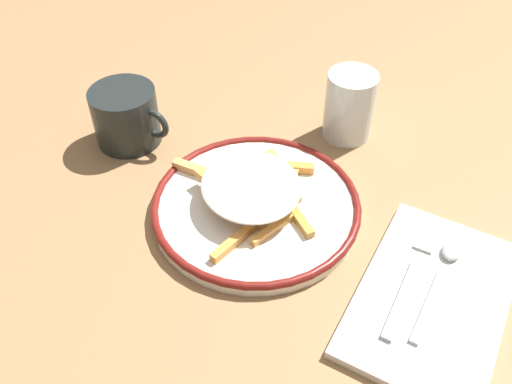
{
  "coord_description": "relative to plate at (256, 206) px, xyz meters",
  "views": [
    {
      "loc": [
        0.22,
        -0.42,
        0.5
      ],
      "look_at": [
        0.0,
        0.0,
        0.03
      ],
      "focal_mm": 37.82,
      "sensor_mm": 36.0,
      "label": 1
    }
  ],
  "objects": [
    {
      "name": "coffee_mug",
      "position": [
        -0.23,
        0.04,
        0.03
      ],
      "size": [
        0.12,
        0.09,
        0.08
      ],
      "color": "#222928",
      "rests_on": "ground_plane"
    },
    {
      "name": "water_glass",
      "position": [
        0.04,
        0.2,
        0.04
      ],
      "size": [
        0.07,
        0.07,
        0.1
      ],
      "primitive_type": "cylinder",
      "color": "silver",
      "rests_on": "ground_plane"
    },
    {
      "name": "plate",
      "position": [
        0.0,
        0.0,
        0.0
      ],
      "size": [
        0.26,
        0.26,
        0.02
      ],
      "color": "white",
      "rests_on": "ground_plane"
    },
    {
      "name": "ground_plane",
      "position": [
        0.0,
        0.0,
        -0.01
      ],
      "size": [
        2.6,
        2.6,
        0.0
      ],
      "primitive_type": "plane",
      "color": "#99734A"
    },
    {
      "name": "fork",
      "position": [
        0.21,
        -0.02,
        0.0
      ],
      "size": [
        0.02,
        0.18,
        0.01
      ],
      "color": "silver",
      "rests_on": "napkin"
    },
    {
      "name": "spoon",
      "position": [
        0.23,
        0.0,
        0.0
      ],
      "size": [
        0.02,
        0.15,
        0.01
      ],
      "color": "silver",
      "rests_on": "napkin"
    },
    {
      "name": "fries_heap",
      "position": [
        -0.01,
        0.0,
        0.02
      ],
      "size": [
        0.22,
        0.2,
        0.04
      ],
      "color": "#EBB566",
      "rests_on": "plate"
    },
    {
      "name": "napkin",
      "position": [
        0.23,
        -0.03,
        -0.0
      ],
      "size": [
        0.16,
        0.24,
        0.01
      ],
      "primitive_type": "cube",
      "rotation": [
        0.0,
        0.0,
        -0.03
      ],
      "color": "white",
      "rests_on": "ground_plane"
    }
  ]
}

